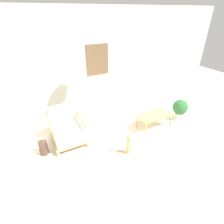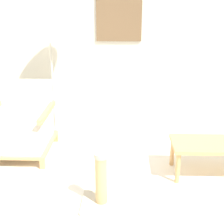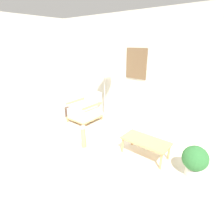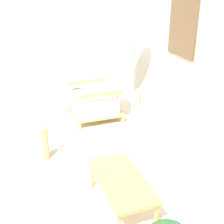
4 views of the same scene
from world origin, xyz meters
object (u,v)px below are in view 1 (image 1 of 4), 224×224
(armchair, at_px, (67,130))
(potted_plant, at_px, (180,108))
(floor_lamp, at_px, (68,77))
(coffee_table, at_px, (155,116))
(vase, at_px, (43,148))
(scratching_post, at_px, (128,148))

(armchair, bearing_deg, potted_plant, -8.04)
(floor_lamp, bearing_deg, potted_plant, -18.79)
(coffee_table, relative_size, vase, 2.91)
(coffee_table, xyz_separation_m, scratching_post, (-1.11, -0.55, -0.14))
(floor_lamp, height_order, vase, floor_lamp)
(vase, xyz_separation_m, scratching_post, (1.54, -0.80, 0.01))
(coffee_table, bearing_deg, potted_plant, 0.42)
(floor_lamp, relative_size, potted_plant, 2.77)
(floor_lamp, height_order, coffee_table, floor_lamp)
(armchair, relative_size, floor_lamp, 0.53)
(coffee_table, bearing_deg, scratching_post, -153.58)
(armchair, height_order, floor_lamp, floor_lamp)
(floor_lamp, distance_m, potted_plant, 3.00)
(armchair, relative_size, vase, 2.61)
(scratching_post, bearing_deg, floor_lamp, 115.40)
(floor_lamp, xyz_separation_m, scratching_post, (0.70, -1.47, -1.16))
(floor_lamp, bearing_deg, scratching_post, -64.60)
(scratching_post, bearing_deg, armchair, 135.19)
(armchair, relative_size, potted_plant, 1.46)
(coffee_table, height_order, vase, coffee_table)
(armchair, height_order, coffee_table, armchair)
(armchair, bearing_deg, floor_lamp, 59.96)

